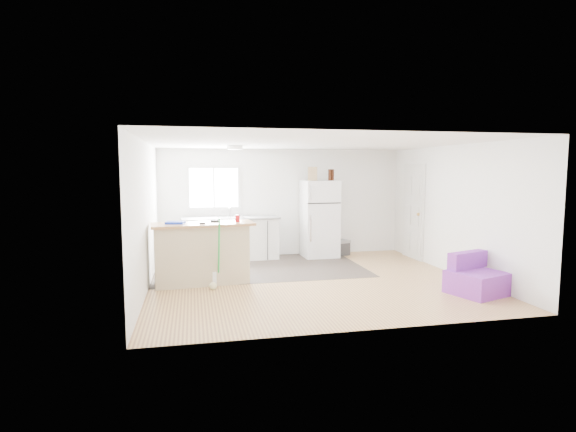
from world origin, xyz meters
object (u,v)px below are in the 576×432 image
object	(u,v)px
refrigerator	(320,219)
cleaner_jug	(212,278)
kitchen_cabinets	(231,238)
peninsula	(202,253)
red_cup	(238,218)
purple_seat	(476,279)
blue_tray	(175,223)
cardboard_box	(313,174)
mop	(215,275)
cooler	(339,248)
bottle_right	(333,175)
bottle_left	(330,175)

from	to	relation	value
refrigerator	cleaner_jug	world-z (taller)	refrigerator
kitchen_cabinets	refrigerator	size ratio (longest dim) A/B	1.24
peninsula	red_cup	size ratio (longest dim) A/B	14.63
peninsula	purple_seat	size ratio (longest dim) A/B	1.85
blue_tray	kitchen_cabinets	bearing A→B (deg)	61.31
cleaner_jug	cardboard_box	world-z (taller)	cardboard_box
kitchen_cabinets	mop	world-z (taller)	kitchen_cabinets
mop	cooler	bearing A→B (deg)	35.51
purple_seat	cleaner_jug	distance (m)	4.25
mop	bottle_right	bearing A→B (deg)	36.38
refrigerator	mop	size ratio (longest dim) A/B	1.45
cardboard_box	bottle_right	distance (m)	0.46
blue_tray	bottle_right	size ratio (longest dim) A/B	1.20
mop	blue_tray	size ratio (longest dim) A/B	3.92
bottle_right	mop	bearing A→B (deg)	-140.16
red_cup	cardboard_box	bearing A→B (deg)	44.97
peninsula	blue_tray	xyz separation A→B (m)	(-0.42, -0.02, 0.53)
cooler	bottle_right	xyz separation A→B (m)	(-0.20, -0.09, 1.65)
purple_seat	bottle_right	xyz separation A→B (m)	(-1.29, 3.40, 1.60)
peninsula	bottle_left	xyz separation A→B (m)	(2.84, 1.82, 1.30)
refrigerator	cleaner_jug	bearing A→B (deg)	-141.02
kitchen_cabinets	cardboard_box	size ratio (longest dim) A/B	7.02
bottle_right	refrigerator	bearing A→B (deg)	170.14
cooler	bottle_left	world-z (taller)	bottle_left
peninsula	refrigerator	size ratio (longest dim) A/B	1.03
peninsula	cleaner_jug	xyz separation A→B (m)	(0.16, -0.21, -0.40)
refrigerator	red_cup	bearing A→B (deg)	-138.72
bottle_right	purple_seat	bearing A→B (deg)	-69.27
refrigerator	kitchen_cabinets	bearing A→B (deg)	176.89
peninsula	mop	size ratio (longest dim) A/B	1.49
cleaner_jug	bottle_right	size ratio (longest dim) A/B	1.19
cooler	mop	distance (m)	3.75
purple_seat	bottle_right	bearing A→B (deg)	92.46
cleaner_jug	bottle_right	bearing A→B (deg)	37.12
kitchen_cabinets	bottle_left	size ratio (longest dim) A/B	8.42
kitchen_cabinets	mop	xyz separation A→B (m)	(-0.46, -2.36, -0.24)
purple_seat	cleaner_jug	xyz separation A→B (m)	(-4.03, 1.32, -0.10)
bottle_left	cleaner_jug	bearing A→B (deg)	-142.68
cardboard_box	mop	bearing A→B (deg)	-134.83
peninsula	red_cup	xyz separation A→B (m)	(0.62, 0.03, 0.58)
kitchen_cabinets	cardboard_box	xyz separation A→B (m)	(1.80, -0.09, 1.38)
bottle_right	bottle_left	bearing A→B (deg)	-154.69
cleaner_jug	blue_tray	distance (m)	1.12
cleaner_jug	bottle_left	world-z (taller)	bottle_left
purple_seat	bottle_left	xyz separation A→B (m)	(-1.36, 3.36, 1.60)
bottle_left	bottle_right	xyz separation A→B (m)	(0.08, 0.04, 0.00)
kitchen_cabinets	cooler	bearing A→B (deg)	-3.39
purple_seat	red_cup	bearing A→B (deg)	138.04
cleaner_jug	kitchen_cabinets	bearing A→B (deg)	77.26
mop	cardboard_box	bearing A→B (deg)	41.71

